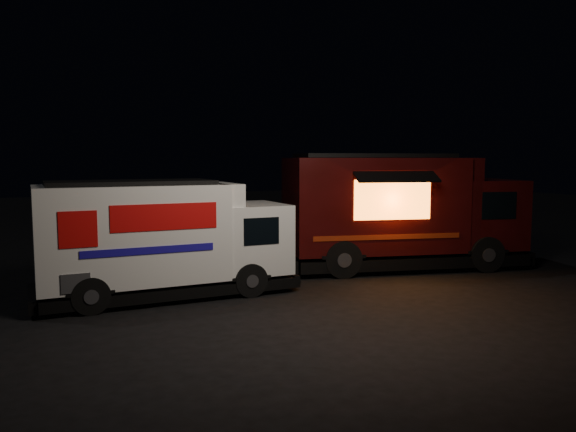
# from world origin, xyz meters

# --- Properties ---
(ground) EXTENTS (80.00, 80.00, 0.00)m
(ground) POSITION_xyz_m (0.00, 0.00, 0.00)
(ground) COLOR black
(ground) RESTS_ON ground
(white_truck) EXTENTS (6.08, 2.12, 2.75)m
(white_truck) POSITION_xyz_m (-2.14, 0.56, 1.37)
(white_truck) COLOR silver
(white_truck) RESTS_ON ground
(red_truck) EXTENTS (7.72, 4.43, 3.39)m
(red_truck) POSITION_xyz_m (5.06, 1.11, 1.69)
(red_truck) COLOR #330909
(red_truck) RESTS_ON ground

